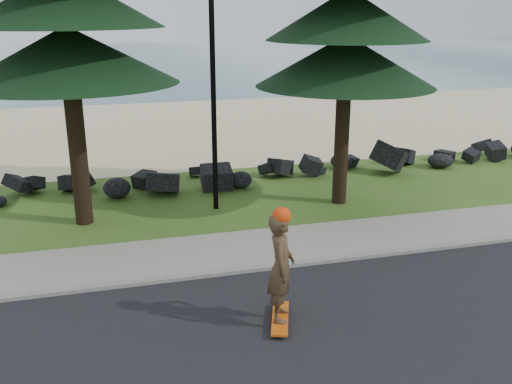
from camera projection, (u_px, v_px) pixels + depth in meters
ground at (244, 254)px, 12.88m from camera, size 160.00×160.00×0.00m
road at (314, 371)px, 8.75m from camera, size 160.00×7.00×0.02m
kerb at (254, 269)px, 12.04m from camera, size 160.00×0.20×0.10m
sidewalk at (241, 249)px, 13.05m from camera, size 160.00×2.00×0.08m
beach_sand at (168, 128)px, 26.19m from camera, size 160.00×15.00×0.01m
ocean at (127, 60)px, 59.70m from camera, size 160.00×58.00×0.01m
seawall_boulders at (201, 183)px, 18.02m from camera, size 60.00×2.40×1.10m
lamp_post at (212, 56)px, 14.54m from camera, size 0.25×0.14×8.14m
skateboarder at (281, 268)px, 9.73m from camera, size 0.67×1.19×2.16m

